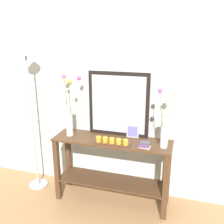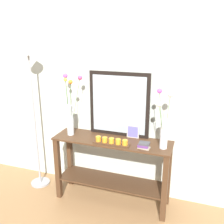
{
  "view_description": "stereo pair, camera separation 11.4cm",
  "coord_description": "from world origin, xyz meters",
  "px_view_note": "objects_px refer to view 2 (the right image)",
  "views": [
    {
      "loc": [
        0.73,
        -2.47,
        1.89
      ],
      "look_at": [
        0.0,
        0.0,
        1.09
      ],
      "focal_mm": 40.75,
      "sensor_mm": 36.0,
      "label": 1
    },
    {
      "loc": [
        0.84,
        -2.43,
        1.89
      ],
      "look_at": [
        0.0,
        0.0,
        1.09
      ],
      "focal_mm": 40.75,
      "sensor_mm": 36.0,
      "label": 2
    }
  ],
  "objects_px": {
    "candle_tray": "(111,142)",
    "picture_frame_small": "(133,132)",
    "console_table": "(112,163)",
    "tall_vase_left": "(70,113)",
    "vase_right": "(164,126)",
    "floor_lamp": "(32,95)",
    "mirror_leaning": "(119,105)",
    "book_stack": "(144,145)"
  },
  "relations": [
    {
      "from": "book_stack",
      "to": "floor_lamp",
      "type": "bearing_deg",
      "value": 175.11
    },
    {
      "from": "vase_right",
      "to": "candle_tray",
      "type": "height_order",
      "value": "vase_right"
    },
    {
      "from": "console_table",
      "to": "floor_lamp",
      "type": "xyz_separation_m",
      "value": [
        -1.0,
        0.02,
        0.71
      ]
    },
    {
      "from": "console_table",
      "to": "book_stack",
      "type": "bearing_deg",
      "value": -14.83
    },
    {
      "from": "tall_vase_left",
      "to": "candle_tray",
      "type": "bearing_deg",
      "value": -11.34
    },
    {
      "from": "tall_vase_left",
      "to": "book_stack",
      "type": "distance_m",
      "value": 0.91
    },
    {
      "from": "book_stack",
      "to": "vase_right",
      "type": "bearing_deg",
      "value": 19.91
    },
    {
      "from": "tall_vase_left",
      "to": "picture_frame_small",
      "type": "relative_size",
      "value": 4.72
    },
    {
      "from": "vase_right",
      "to": "candle_tray",
      "type": "xyz_separation_m",
      "value": [
        -0.53,
        -0.08,
        -0.21
      ]
    },
    {
      "from": "console_table",
      "to": "vase_right",
      "type": "xyz_separation_m",
      "value": [
        0.56,
        -0.03,
        0.53
      ]
    },
    {
      "from": "mirror_leaning",
      "to": "book_stack",
      "type": "xyz_separation_m",
      "value": [
        0.35,
        -0.25,
        -0.33
      ]
    },
    {
      "from": "picture_frame_small",
      "to": "console_table",
      "type": "bearing_deg",
      "value": -147.67
    },
    {
      "from": "vase_right",
      "to": "console_table",
      "type": "bearing_deg",
      "value": 176.57
    },
    {
      "from": "book_stack",
      "to": "candle_tray",
      "type": "bearing_deg",
      "value": -178.04
    },
    {
      "from": "candle_tray",
      "to": "picture_frame_small",
      "type": "xyz_separation_m",
      "value": [
        0.17,
        0.24,
        0.04
      ]
    },
    {
      "from": "mirror_leaning",
      "to": "candle_tray",
      "type": "bearing_deg",
      "value": -89.28
    },
    {
      "from": "mirror_leaning",
      "to": "book_stack",
      "type": "height_order",
      "value": "mirror_leaning"
    },
    {
      "from": "tall_vase_left",
      "to": "vase_right",
      "type": "distance_m",
      "value": 1.06
    },
    {
      "from": "tall_vase_left",
      "to": "candle_tray",
      "type": "distance_m",
      "value": 0.59
    },
    {
      "from": "vase_right",
      "to": "book_stack",
      "type": "relative_size",
      "value": 4.95
    },
    {
      "from": "vase_right",
      "to": "candle_tray",
      "type": "distance_m",
      "value": 0.57
    },
    {
      "from": "vase_right",
      "to": "book_stack",
      "type": "xyz_separation_m",
      "value": [
        -0.18,
        -0.07,
        -0.2
      ]
    },
    {
      "from": "console_table",
      "to": "vase_right",
      "type": "bearing_deg",
      "value": -3.43
    },
    {
      "from": "tall_vase_left",
      "to": "book_stack",
      "type": "height_order",
      "value": "tall_vase_left"
    },
    {
      "from": "picture_frame_small",
      "to": "book_stack",
      "type": "height_order",
      "value": "picture_frame_small"
    },
    {
      "from": "candle_tray",
      "to": "tall_vase_left",
      "type": "bearing_deg",
      "value": 168.66
    },
    {
      "from": "console_table",
      "to": "picture_frame_small",
      "type": "relative_size",
      "value": 8.96
    },
    {
      "from": "picture_frame_small",
      "to": "candle_tray",
      "type": "bearing_deg",
      "value": -125.41
    },
    {
      "from": "tall_vase_left",
      "to": "vase_right",
      "type": "xyz_separation_m",
      "value": [
        1.06,
        -0.03,
        -0.02
      ]
    },
    {
      "from": "tall_vase_left",
      "to": "book_stack",
      "type": "xyz_separation_m",
      "value": [
        0.87,
        -0.09,
        -0.23
      ]
    },
    {
      "from": "console_table",
      "to": "tall_vase_left",
      "type": "distance_m",
      "value": 0.74
    },
    {
      "from": "console_table",
      "to": "mirror_leaning",
      "type": "xyz_separation_m",
      "value": [
        0.03,
        0.16,
        0.65
      ]
    },
    {
      "from": "console_table",
      "to": "book_stack",
      "type": "height_order",
      "value": "book_stack"
    },
    {
      "from": "picture_frame_small",
      "to": "vase_right",
      "type": "bearing_deg",
      "value": -24.37
    },
    {
      "from": "mirror_leaning",
      "to": "tall_vase_left",
      "type": "distance_m",
      "value": 0.56
    },
    {
      "from": "mirror_leaning",
      "to": "tall_vase_left",
      "type": "relative_size",
      "value": 1.05
    },
    {
      "from": "tall_vase_left",
      "to": "book_stack",
      "type": "bearing_deg",
      "value": -6.16
    },
    {
      "from": "vase_right",
      "to": "floor_lamp",
      "type": "xyz_separation_m",
      "value": [
        -1.56,
        0.05,
        0.18
      ]
    },
    {
      "from": "console_table",
      "to": "floor_lamp",
      "type": "relative_size",
      "value": 0.74
    },
    {
      "from": "picture_frame_small",
      "to": "book_stack",
      "type": "xyz_separation_m",
      "value": [
        0.17,
        -0.23,
        -0.04
      ]
    },
    {
      "from": "tall_vase_left",
      "to": "candle_tray",
      "type": "relative_size",
      "value": 1.76
    },
    {
      "from": "console_table",
      "to": "floor_lamp",
      "type": "bearing_deg",
      "value": 178.95
    }
  ]
}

